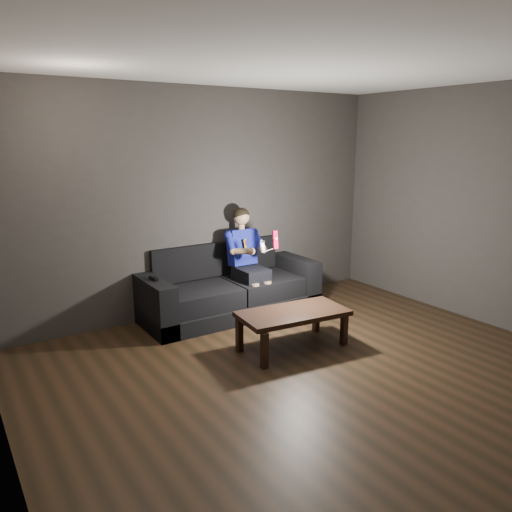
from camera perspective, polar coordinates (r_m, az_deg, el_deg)
floor at (r=4.50m, az=9.57°, el=-14.75°), size 5.00×5.00×0.00m
back_wall at (r=6.08m, az=-6.13°, el=6.15°), size 5.00×0.04×2.70m
ceiling at (r=4.02m, az=11.16°, el=21.61°), size 5.00×5.00×0.02m
sofa at (r=6.13m, az=-3.26°, el=-4.04°), size 2.17×0.94×0.84m
child at (r=6.09m, az=-1.07°, el=0.41°), size 0.49×0.61×1.21m
wii_remote_red at (r=5.71m, az=2.22°, el=1.87°), size 0.07×0.09×0.21m
nunchuk_white at (r=5.63m, az=0.72°, el=1.18°), size 0.07×0.10×0.15m
wii_remote_black at (r=5.57m, az=-11.64°, el=-2.54°), size 0.05×0.17×0.03m
coffee_table at (r=5.10m, az=4.24°, el=-6.87°), size 1.15×0.66×0.40m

